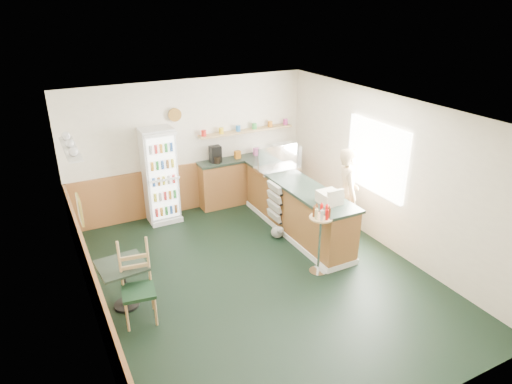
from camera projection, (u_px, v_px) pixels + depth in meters
ground at (260, 278)px, 7.31m from camera, size 6.00×6.00×0.00m
room_envelope at (226, 177)px, 7.20m from camera, size 5.04×6.02×2.72m
service_counter at (296, 210)px, 8.57m from camera, size 0.68×3.01×1.01m
back_counter at (248, 177)px, 9.87m from camera, size 2.24×0.42×1.69m
drinks_fridge at (160, 176)px, 8.85m from camera, size 0.62×0.53×1.88m
display_case at (278, 158)px, 8.86m from camera, size 0.85×0.44×0.48m
cash_register at (330, 197)px, 7.51m from camera, size 0.34×0.35×0.19m
shopkeeper at (347, 194)px, 8.24m from camera, size 0.60×0.69×1.73m
condiment_stand at (321, 229)px, 7.17m from camera, size 0.38×0.38×1.17m
newspaper_rack at (274, 202)px, 8.54m from camera, size 0.09×0.47×0.75m
cafe_table at (123, 277)px, 6.47m from camera, size 0.69×0.69×0.70m
cafe_chair at (136, 279)px, 6.22m from camera, size 0.50×0.50×1.18m
dog_doorstop at (278, 232)px, 8.47m from camera, size 0.22×0.29×0.27m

